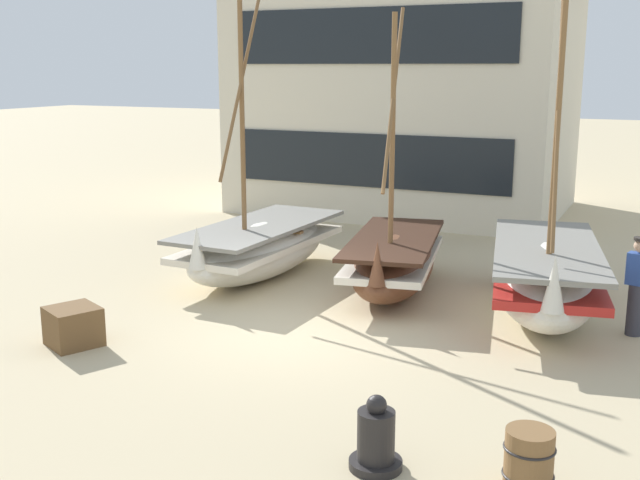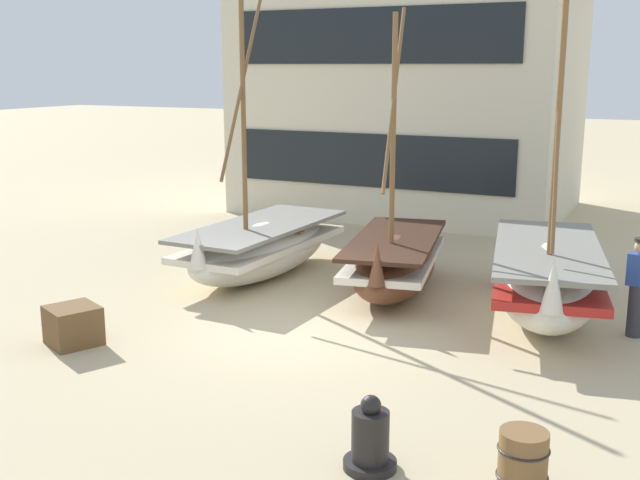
% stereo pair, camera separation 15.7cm
% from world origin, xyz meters
% --- Properties ---
extents(ground_plane, '(120.00, 120.00, 0.00)m').
position_xyz_m(ground_plane, '(0.00, 0.00, 0.00)').
color(ground_plane, tan).
extents(fishing_boat_near_left, '(2.77, 5.14, 6.09)m').
position_xyz_m(fishing_boat_near_left, '(3.68, 2.80, 0.71)').
color(fishing_boat_near_left, silver).
rests_on(fishing_boat_near_left, ground).
extents(fishing_boat_centre_large, '(1.99, 4.77, 6.21)m').
position_xyz_m(fishing_boat_centre_large, '(-2.32, 2.87, 0.64)').
color(fishing_boat_centre_large, silver).
rests_on(fishing_boat_centre_large, ground).
extents(fishing_boat_far_right, '(2.35, 4.36, 5.55)m').
position_xyz_m(fishing_boat_far_right, '(0.70, 2.96, 0.63)').
color(fishing_boat_far_right, brown).
rests_on(fishing_boat_far_right, ground).
extents(fisherman_by_hull, '(0.40, 0.29, 1.68)m').
position_xyz_m(fisherman_by_hull, '(5.25, 2.26, 0.83)').
color(fisherman_by_hull, '#33333D').
rests_on(fisherman_by_hull, ground).
extents(capstan_winch, '(0.61, 0.61, 0.88)m').
position_xyz_m(capstan_winch, '(2.92, -3.76, 0.34)').
color(capstan_winch, black).
rests_on(capstan_winch, ground).
extents(wooden_barrel, '(0.56, 0.56, 0.70)m').
position_xyz_m(wooden_barrel, '(4.57, -3.53, 0.35)').
color(wooden_barrel, brown).
rests_on(wooden_barrel, ground).
extents(cargo_crate, '(1.01, 1.01, 0.63)m').
position_xyz_m(cargo_crate, '(-2.95, -2.12, 0.32)').
color(cargo_crate, brown).
rests_on(cargo_crate, ground).
extents(harbor_building_main, '(10.05, 6.83, 7.07)m').
position_xyz_m(harbor_building_main, '(-2.26, 12.23, 3.55)').
color(harbor_building_main, beige).
rests_on(harbor_building_main, ground).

